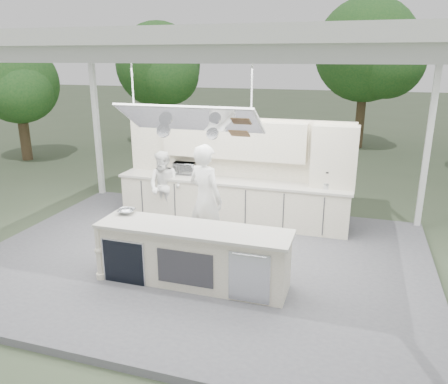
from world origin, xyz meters
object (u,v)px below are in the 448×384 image
(back_counter, at_px, (231,201))
(head_chef, at_px, (206,199))
(demo_island, at_px, (192,255))
(sous_chef, at_px, (165,186))

(back_counter, bearing_deg, head_chef, -90.81)
(back_counter, bearing_deg, demo_island, -86.37)
(head_chef, height_order, sous_chef, head_chef)
(head_chef, bearing_deg, demo_island, 123.72)
(demo_island, distance_m, head_chef, 1.35)
(sous_chef, bearing_deg, demo_island, -55.03)
(demo_island, relative_size, head_chef, 1.53)
(demo_island, distance_m, sous_chef, 2.95)
(back_counter, height_order, head_chef, head_chef)
(back_counter, relative_size, head_chef, 2.51)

